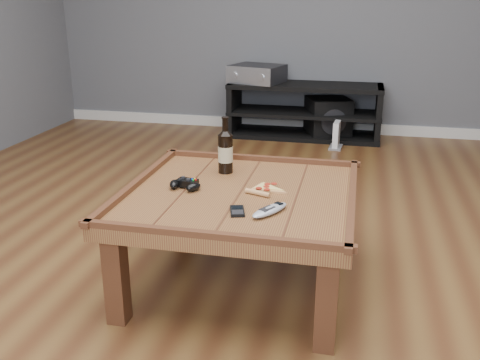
% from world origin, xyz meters
% --- Properties ---
extents(ground, '(6.00, 6.00, 0.00)m').
position_xyz_m(ground, '(0.00, 0.00, 0.00)').
color(ground, '#4A2915').
rests_on(ground, ground).
extents(baseboard, '(5.00, 0.02, 0.10)m').
position_xyz_m(baseboard, '(0.00, 2.99, 0.05)').
color(baseboard, silver).
rests_on(baseboard, ground).
extents(coffee_table, '(1.03, 1.03, 0.48)m').
position_xyz_m(coffee_table, '(0.00, 0.00, 0.39)').
color(coffee_table, '#562A18').
rests_on(coffee_table, ground).
extents(media_console, '(1.40, 0.45, 0.50)m').
position_xyz_m(media_console, '(0.00, 2.75, 0.25)').
color(media_console, black).
rests_on(media_console, ground).
extents(beer_bottle, '(0.07, 0.07, 0.28)m').
position_xyz_m(beer_bottle, '(-0.13, 0.25, 0.56)').
color(beer_bottle, black).
rests_on(beer_bottle, coffee_table).
extents(game_controller, '(0.16, 0.12, 0.04)m').
position_xyz_m(game_controller, '(-0.25, -0.01, 0.47)').
color(game_controller, black).
rests_on(game_controller, coffee_table).
extents(pizza_slice, '(0.19, 0.24, 0.02)m').
position_xyz_m(pizza_slice, '(0.10, 0.04, 0.46)').
color(pizza_slice, tan).
rests_on(pizza_slice, coffee_table).
extents(smartphone, '(0.08, 0.11, 0.01)m').
position_xyz_m(smartphone, '(0.04, -0.23, 0.46)').
color(smartphone, black).
rests_on(smartphone, coffee_table).
extents(remote_control, '(0.15, 0.20, 0.03)m').
position_xyz_m(remote_control, '(0.17, -0.21, 0.46)').
color(remote_control, '#959AA2').
rests_on(remote_control, coffee_table).
extents(av_receiver, '(0.54, 0.49, 0.16)m').
position_xyz_m(av_receiver, '(-0.45, 2.74, 0.58)').
color(av_receiver, black).
rests_on(av_receiver, media_console).
extents(subwoofer, '(0.47, 0.47, 0.37)m').
position_xyz_m(subwoofer, '(0.22, 2.80, 0.18)').
color(subwoofer, black).
rests_on(subwoofer, ground).
extents(game_console, '(0.12, 0.19, 0.24)m').
position_xyz_m(game_console, '(0.32, 2.42, 0.11)').
color(game_console, gray).
rests_on(game_console, ground).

